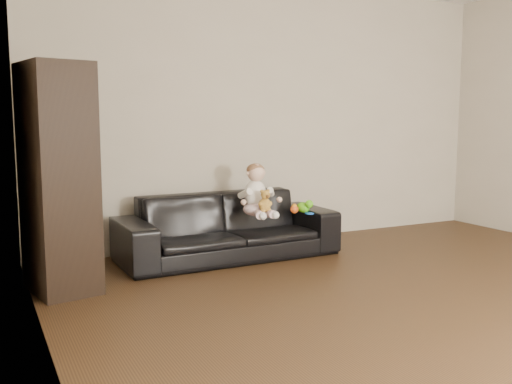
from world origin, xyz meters
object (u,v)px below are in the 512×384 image
toy_green (303,207)px  baby (257,193)px  toy_blue_disc (310,213)px  cabinet (59,179)px  toy_rattle (294,209)px  teddy_bear (265,201)px  sofa (228,226)px

toy_green → baby: bearing=178.9°
toy_green → toy_blue_disc: (0.02, -0.09, -0.04)m
cabinet → toy_rattle: bearing=-4.4°
baby → toy_rattle: baby is taller
baby → toy_green: bearing=10.8°
cabinet → toy_green: bearing=-4.5°
toy_blue_disc → teddy_bear: bearing=-174.7°
teddy_bear → toy_blue_disc: size_ratio=2.21×
toy_blue_disc → cabinet: bearing=-175.3°
teddy_bear → toy_green: (0.47, 0.14, -0.11)m
cabinet → toy_blue_disc: cabinet is taller
sofa → toy_rattle: size_ratio=25.15×
cabinet → teddy_bear: (1.74, 0.14, -0.29)m
toy_rattle → cabinet: bearing=-172.9°
sofa → teddy_bear: size_ratio=9.88×
cabinet → baby: 1.77m
sofa → toy_rattle: (0.62, -0.13, 0.13)m
baby → teddy_bear: size_ratio=2.40×
baby → teddy_bear: baby is taller
sofa → toy_rattle: bearing=-12.9°
teddy_bear → toy_blue_disc: bearing=12.6°
baby → toy_blue_disc: 0.55m
sofa → toy_blue_disc: 0.77m
sofa → baby: 0.40m
teddy_bear → toy_blue_disc: (0.49, 0.05, -0.15)m
baby → toy_rattle: (0.38, -0.02, -0.17)m
baby → toy_blue_disc: bearing=0.6°
cabinet → toy_rattle: 2.17m
toy_rattle → baby: bearing=177.0°
baby → cabinet: bearing=-158.9°
cabinet → teddy_bear: bearing=-7.0°
teddy_bear → sofa: bearing=141.9°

